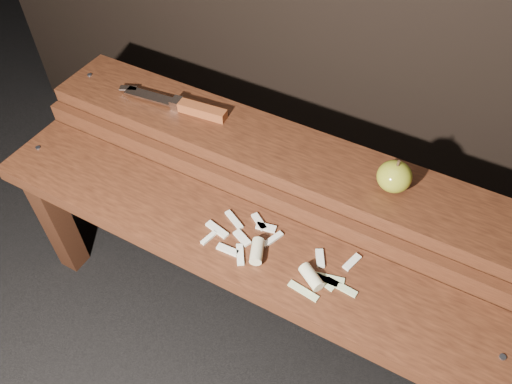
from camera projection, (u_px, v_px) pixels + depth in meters
The scene contains 6 objects.
ground at pixel (246, 312), 1.41m from camera, with size 60.00×60.00×0.00m, color black.
bench_front_tier at pixel (230, 257), 1.11m from camera, with size 1.20×0.20×0.42m.
bench_rear_tier at pixel (277, 173), 1.19m from camera, with size 1.20×0.21×0.50m.
apple at pixel (394, 176), 1.02m from camera, with size 0.07×0.07×0.08m.
knife at pixel (189, 107), 1.20m from camera, with size 0.30×0.06×0.03m.
apple_scraps at pixel (280, 258), 1.02m from camera, with size 0.35×0.14×0.03m.
Camera 1 is at (0.35, -0.58, 1.28)m, focal length 35.00 mm.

